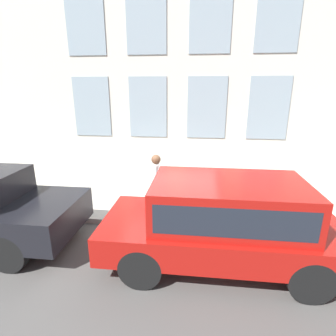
{
  "coord_description": "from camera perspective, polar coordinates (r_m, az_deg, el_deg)",
  "views": [
    {
      "loc": [
        -6.09,
        -0.76,
        3.52
      ],
      "look_at": [
        0.68,
        0.03,
        1.45
      ],
      "focal_mm": 28.0,
      "sensor_mm": 36.0,
      "label": 1
    }
  ],
  "objects": [
    {
      "name": "ground_plane",
      "position": [
        7.08,
        -0.43,
        -12.95
      ],
      "size": [
        80.0,
        80.0,
        0.0
      ],
      "primitive_type": "plane",
      "color": "#514F4C"
    },
    {
      "name": "sidewalk",
      "position": [
        8.44,
        0.89,
        -7.22
      ],
      "size": [
        3.15,
        60.0,
        0.15
      ],
      "color": "#B2ADA3",
      "rests_on": "ground_plane"
    },
    {
      "name": "building_facade",
      "position": [
        9.42,
        2.11,
        17.72
      ],
      "size": [
        0.33,
        40.0,
        7.31
      ],
      "color": "beige",
      "rests_on": "ground_plane"
    },
    {
      "name": "fire_hydrant",
      "position": [
        7.3,
        2.63,
        -7.47
      ],
      "size": [
        0.32,
        0.44,
        0.72
      ],
      "color": "#2D7260",
      "rests_on": "sidewalk"
    },
    {
      "name": "person",
      "position": [
        7.41,
        -2.57,
        -2.0
      ],
      "size": [
        0.39,
        0.26,
        1.63
      ],
      "rotation": [
        0.0,
        0.0,
        -2.76
      ],
      "color": "#998466",
      "rests_on": "sidewalk"
    },
    {
      "name": "parked_truck_red_near",
      "position": [
        5.45,
        12.14,
        -10.44
      ],
      "size": [
        2.0,
        4.76,
        1.82
      ],
      "color": "black",
      "rests_on": "ground_plane"
    }
  ]
}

